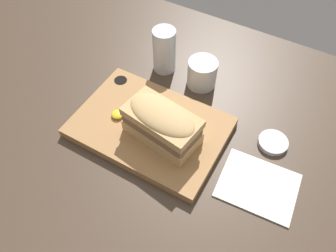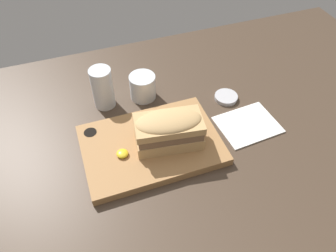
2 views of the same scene
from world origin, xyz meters
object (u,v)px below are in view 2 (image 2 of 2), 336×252
(serving_board, at_px, (151,145))
(wine_glass, at_px, (143,87))
(sandwich, at_px, (169,129))
(water_glass, at_px, (103,90))
(condiment_dish, at_px, (226,97))
(napkin, at_px, (248,125))

(serving_board, xyz_separation_m, wine_glass, (0.04, 0.21, 0.02))
(sandwich, xyz_separation_m, water_glass, (-0.12, 0.22, -0.02))
(water_glass, relative_size, wine_glass, 1.62)
(sandwich, relative_size, condiment_dish, 2.57)
(serving_board, xyz_separation_m, napkin, (0.28, -0.01, -0.01))
(serving_board, relative_size, napkin, 2.06)
(serving_board, xyz_separation_m, sandwich, (0.04, -0.01, 0.06))
(condiment_dish, bearing_deg, serving_board, -158.16)
(sandwich, bearing_deg, condiment_dish, 28.25)
(sandwich, distance_m, napkin, 0.25)
(sandwich, xyz_separation_m, condiment_dish, (0.23, 0.12, -0.07))
(serving_board, bearing_deg, sandwich, -16.75)
(water_glass, relative_size, napkin, 0.73)
(wine_glass, distance_m, condiment_dish, 0.26)
(water_glass, bearing_deg, wine_glass, -1.84)
(serving_board, bearing_deg, condiment_dish, 21.84)
(sandwich, height_order, condiment_dish, sandwich)
(serving_board, distance_m, napkin, 0.28)
(serving_board, distance_m, condiment_dish, 0.30)
(water_glass, height_order, napkin, water_glass)
(water_glass, xyz_separation_m, condiment_dish, (0.35, -0.10, -0.05))
(serving_board, height_order, napkin, serving_board)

